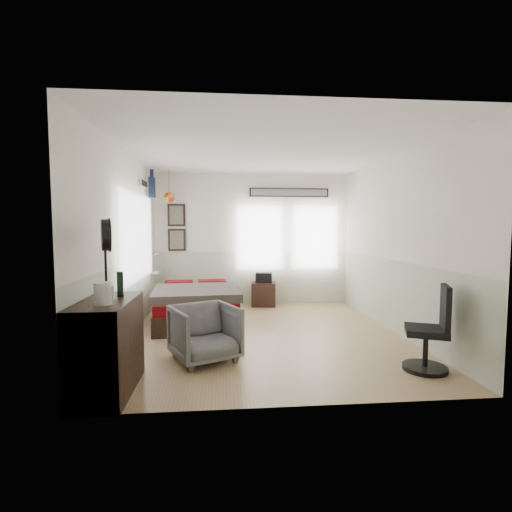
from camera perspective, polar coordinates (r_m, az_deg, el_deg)
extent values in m
cube|color=tan|center=(5.67, 1.40, -12.02)|extent=(4.00, 4.50, 0.01)
cube|color=beige|center=(7.68, -0.49, 2.54)|extent=(4.00, 0.02, 2.70)
cube|color=beige|center=(3.22, 5.98, -0.02)|extent=(4.00, 0.02, 2.70)
cube|color=beige|center=(5.58, -19.43, 1.60)|extent=(0.02, 4.50, 2.70)
cube|color=beige|center=(6.01, 20.74, 1.75)|extent=(0.02, 4.50, 2.70)
cube|color=white|center=(5.55, 1.45, 15.85)|extent=(4.00, 4.50, 0.02)
cube|color=#B8C3A3|center=(7.74, -0.48, -3.39)|extent=(4.00, 0.01, 1.10)
cube|color=#B8C3A3|center=(5.67, -19.15, -6.49)|extent=(0.01, 4.50, 1.10)
cube|color=#B8C3A3|center=(6.09, 20.46, -5.79)|extent=(0.01, 4.50, 1.10)
cube|color=silver|center=(6.11, -17.82, 2.80)|extent=(0.03, 2.20, 1.35)
cube|color=silver|center=(7.66, 0.66, 2.91)|extent=(0.95, 0.03, 1.30)
cube|color=silver|center=(7.86, 9.04, 2.89)|extent=(0.95, 0.03, 1.30)
cube|color=black|center=(7.68, -12.08, 2.44)|extent=(0.35, 0.03, 0.45)
cube|color=black|center=(7.68, -12.14, 6.17)|extent=(0.35, 0.03, 0.45)
cube|color=#7F7259|center=(7.66, -12.10, 2.44)|extent=(0.27, 0.01, 0.37)
cube|color=#7F7259|center=(7.66, -12.16, 6.18)|extent=(0.27, 0.01, 0.37)
cube|color=black|center=(7.78, 5.13, 9.70)|extent=(1.65, 0.03, 0.18)
cube|color=gray|center=(7.76, 5.15, 9.71)|extent=(1.58, 0.01, 0.13)
cube|color=white|center=(6.73, -16.90, 10.62)|extent=(0.02, 0.48, 0.14)
sphere|color=red|center=(7.45, -13.21, 8.76)|extent=(0.20, 0.20, 0.20)
cube|color=black|center=(6.46, -9.15, -8.61)|extent=(1.46, 1.97, 0.30)
cube|color=maroon|center=(6.41, -9.17, -6.58)|extent=(1.42, 1.93, 0.17)
cube|color=#574F4B|center=(6.18, -9.33, -5.57)|extent=(1.48, 1.43, 0.13)
cube|color=maroon|center=(7.15, -11.24, -4.25)|extent=(0.54, 0.36, 0.13)
cube|color=maroon|center=(7.11, -6.27, -4.24)|extent=(0.54, 0.36, 0.13)
cube|color=black|center=(3.95, -21.90, -12.79)|extent=(0.48, 1.00, 0.90)
imported|color=slate|center=(4.59, -7.88, -11.62)|extent=(0.96, 0.97, 0.67)
cube|color=black|center=(7.62, 1.19, -5.86)|extent=(0.53, 0.45, 0.48)
cylinder|color=black|center=(4.74, 24.53, -15.40)|extent=(0.48, 0.48, 0.05)
cylinder|color=black|center=(4.68, 24.61, -12.97)|extent=(0.06, 0.06, 0.37)
cube|color=black|center=(4.62, 24.70, -10.43)|extent=(0.56, 0.56, 0.07)
cube|color=black|center=(4.58, 27.14, -7.04)|extent=(0.20, 0.38, 0.48)
cylinder|color=silver|center=(3.64, -22.52, -5.38)|extent=(0.15, 0.15, 0.20)
cube|color=silver|center=(3.61, -21.14, -5.25)|extent=(0.02, 0.02, 0.12)
cylinder|color=black|center=(3.99, -20.17, -4.07)|extent=(0.06, 0.06, 0.26)
cylinder|color=black|center=(3.86, -22.10, -1.80)|extent=(0.02, 0.02, 0.61)
cylinder|color=black|center=(3.84, -22.24, 3.00)|extent=(0.16, 0.31, 0.30)
cylinder|color=black|center=(3.83, -21.66, 3.02)|extent=(0.13, 0.31, 0.32)
cube|color=black|center=(7.57, 1.19, -3.34)|extent=(0.36, 0.25, 0.20)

